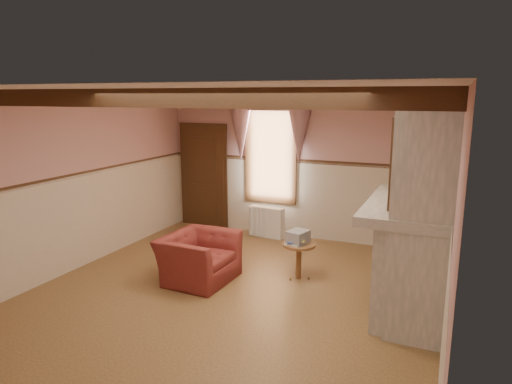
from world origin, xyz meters
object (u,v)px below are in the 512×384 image
at_px(radiator, 267,222).
at_px(oil_lamp, 415,185).
at_px(armchair, 199,258).
at_px(bowl, 412,198).
at_px(side_table, 299,261).
at_px(mantel_clock, 417,183).

height_order(radiator, oil_lamp, oil_lamp).
bearing_deg(oil_lamp, armchair, -165.78).
height_order(armchair, bowl, bowl).
height_order(side_table, bowl, bowl).
distance_m(side_table, radiator, 2.14).
bearing_deg(bowl, armchair, -173.08).
bearing_deg(oil_lamp, bowl, -90.00).
height_order(armchair, oil_lamp, oil_lamp).
bearing_deg(bowl, side_table, 168.82).
bearing_deg(side_table, armchair, -153.74).
xyz_separation_m(bowl, mantel_clock, (0.00, 0.76, 0.06)).
distance_m(armchair, radiator, 2.41).
distance_m(radiator, bowl, 3.67).
relative_size(armchair, oil_lamp, 3.86).
bearing_deg(armchair, oil_lamp, -73.50).
xyz_separation_m(radiator, oil_lamp, (2.82, -1.67, 1.26)).
bearing_deg(bowl, mantel_clock, 90.00).
relative_size(side_table, mantel_clock, 2.29).
height_order(armchair, side_table, armchair).
relative_size(mantel_clock, oil_lamp, 0.86).
bearing_deg(bowl, radiator, 143.92).
relative_size(side_table, oil_lamp, 1.96).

